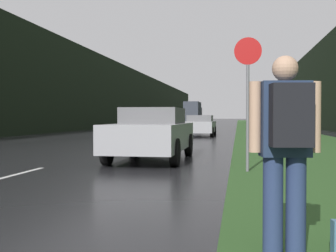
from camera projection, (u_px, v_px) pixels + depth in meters
name	position (u px, v px, depth m)	size (l,w,h in m)	color
grass_verge	(268.00, 130.00, 40.06)	(6.00, 240.00, 0.02)	#2D5123
lane_stripe_b	(9.00, 176.00, 8.82)	(0.12, 3.00, 0.01)	silver
lane_stripe_c	(110.00, 150.00, 15.72)	(0.12, 3.00, 0.01)	silver
lane_stripe_d	(149.00, 140.00, 22.63)	(0.12, 3.00, 0.01)	silver
lane_stripe_e	(170.00, 135.00, 29.53)	(0.12, 3.00, 0.01)	silver
treeline_far_side	(115.00, 96.00, 52.83)	(2.00, 140.00, 7.87)	black
treeline_near_side	(315.00, 91.00, 48.84)	(2.00, 140.00, 8.64)	black
stop_sign	(248.00, 92.00, 9.44)	(0.61, 0.07, 3.03)	slate
hitchhiker_with_backpack	(286.00, 143.00, 3.62)	(0.61, 0.46, 1.78)	navy
car_passing_near	(152.00, 133.00, 12.24)	(1.99, 4.75, 1.51)	#9E9EA3
car_passing_far	(200.00, 125.00, 27.42)	(1.96, 4.59, 1.36)	#9E9EA3
delivery_truck	(193.00, 113.00, 66.17)	(2.40, 7.78, 3.58)	black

